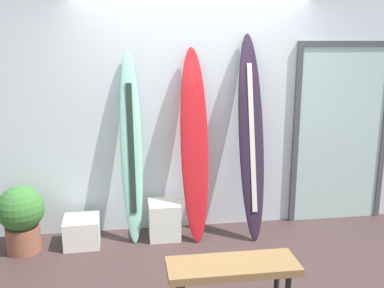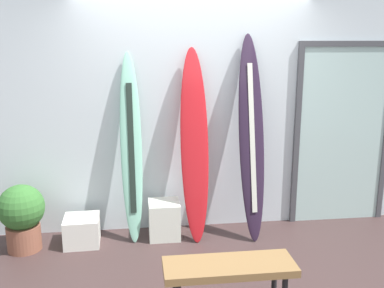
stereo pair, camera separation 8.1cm
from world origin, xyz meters
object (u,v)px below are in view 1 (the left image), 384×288
at_px(surfboard_charcoal, 251,138).
at_px(glass_door, 340,130).
at_px(surfboard_crimson, 195,147).
at_px(potted_plant, 21,216).
at_px(bench, 233,270).
at_px(display_block_left, 82,231).
at_px(surfboard_seafoam, 131,150).
at_px(display_block_center, 164,220).

bearing_deg(surfboard_charcoal, glass_door, 13.03).
bearing_deg(surfboard_charcoal, surfboard_crimson, 178.47).
relative_size(potted_plant, bench, 0.68).
distance_m(surfboard_charcoal, display_block_left, 2.02).
relative_size(surfboard_charcoal, potted_plant, 3.14).
distance_m(surfboard_seafoam, potted_plant, 1.26).
relative_size(surfboard_charcoal, display_block_left, 5.86).
bearing_deg(bench, surfboard_crimson, 93.03).
xyz_separation_m(surfboard_crimson, surfboard_charcoal, (0.60, -0.02, 0.08)).
height_order(surfboard_crimson, glass_door, glass_door).
xyz_separation_m(display_block_left, display_block_center, (0.86, 0.06, 0.05)).
xyz_separation_m(surfboard_seafoam, glass_door, (2.38, 0.19, 0.10)).
height_order(surfboard_crimson, display_block_left, surfboard_crimson).
distance_m(surfboard_seafoam, glass_door, 2.39).
relative_size(display_block_center, potted_plant, 0.58).
bearing_deg(bench, surfboard_charcoal, 69.79).
bearing_deg(surfboard_charcoal, potted_plant, -177.57).
bearing_deg(display_block_left, glass_door, 5.92).
height_order(display_block_center, glass_door, glass_door).
bearing_deg(display_block_center, display_block_left, -176.02).
distance_m(surfboard_crimson, display_block_center, 0.86).
height_order(surfboard_crimson, display_block_center, surfboard_crimson).
xyz_separation_m(surfboard_crimson, display_block_left, (-1.19, -0.06, -0.85)).
xyz_separation_m(glass_door, bench, (-1.65, -1.69, -0.69)).
bearing_deg(display_block_left, surfboard_seafoam, 11.79).
height_order(surfboard_crimson, potted_plant, surfboard_crimson).
height_order(surfboard_seafoam, surfboard_charcoal, surfboard_charcoal).
relative_size(glass_door, potted_plant, 3.02).
distance_m(potted_plant, bench, 2.26).
distance_m(surfboard_seafoam, display_block_center, 0.84).
xyz_separation_m(surfboard_seafoam, potted_plant, (-1.10, -0.17, -0.59)).
xyz_separation_m(surfboard_crimson, potted_plant, (-1.76, -0.12, -0.61)).
bearing_deg(surfboard_charcoal, surfboard_seafoam, 176.81).
distance_m(surfboard_seafoam, bench, 1.77).
relative_size(surfboard_seafoam, display_block_center, 4.96).
relative_size(surfboard_seafoam, bench, 1.96).
bearing_deg(glass_door, display_block_center, -173.27).
bearing_deg(potted_plant, glass_door, 5.92).
bearing_deg(glass_door, potted_plant, -174.08).
bearing_deg(potted_plant, display_block_left, 5.89).
relative_size(surfboard_seafoam, glass_door, 0.95).
xyz_separation_m(surfboard_crimson, display_block_center, (-0.33, 0.00, -0.80)).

